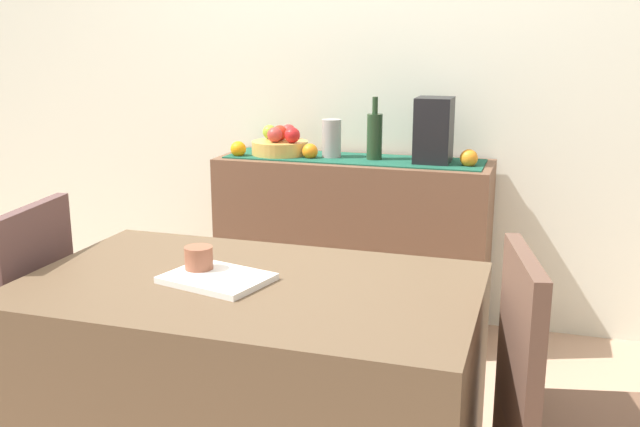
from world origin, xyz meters
The scene contains 20 objects.
ground_plane centered at (0.00, 0.00, -0.01)m, with size 6.40×6.40×0.02m, color tan.
room_wall_rear centered at (0.00, 1.18, 1.35)m, with size 6.40×0.06×2.70m, color silver.
sideboard_console centered at (0.01, 0.92, 0.42)m, with size 1.29×0.42×0.85m, color brown.
table_runner centered at (0.01, 0.92, 0.85)m, with size 1.21×0.32×0.01m, color #174E39.
fruit_bowl centered at (-0.36, 0.92, 0.88)m, with size 0.27×0.27×0.06m, color gold.
apple_right centered at (-0.37, 0.87, 0.95)m, with size 0.07×0.07×0.07m, color #AF352E.
apple_left centered at (-0.43, 0.97, 0.95)m, with size 0.07×0.07×0.07m, color #85A92C.
apple_center centered at (-0.35, 1.01, 0.95)m, with size 0.07×0.07×0.07m, color red.
apple_upper centered at (-0.37, 0.94, 0.95)m, with size 0.07×0.07×0.07m, color red.
apple_rear centered at (-0.28, 0.88, 0.95)m, with size 0.07×0.07×0.07m, color red.
wine_bottle centered at (0.11, 0.92, 0.96)m, with size 0.07×0.07×0.29m.
coffee_maker centered at (0.38, 0.92, 0.99)m, with size 0.16×0.18×0.30m, color black.
ceramic_vase centered at (-0.10, 0.92, 0.94)m, with size 0.09×0.09×0.18m, color #99948F.
orange_loose_far centered at (0.55, 0.88, 0.89)m, with size 0.08×0.08×0.08m, color orange.
orange_loose_end centered at (-0.54, 0.82, 0.88)m, with size 0.08×0.08×0.08m, color orange.
orange_loose_near_bowl centered at (-0.19, 0.86, 0.88)m, with size 0.07×0.07×0.07m, color orange.
dining_table centered at (0.10, -0.55, 0.37)m, with size 1.28×0.78×0.74m, color brown.
open_book centered at (0.01, -0.58, 0.75)m, with size 0.28×0.21×0.02m, color white.
coffee_cup centered at (-0.06, -0.54, 0.78)m, with size 0.08×0.08×0.08m, color brown.
chair_near_window centered at (-0.80, -0.55, 0.27)m, with size 0.45×0.45×0.90m.
Camera 1 is at (0.87, -2.32, 1.41)m, focal length 40.39 mm.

